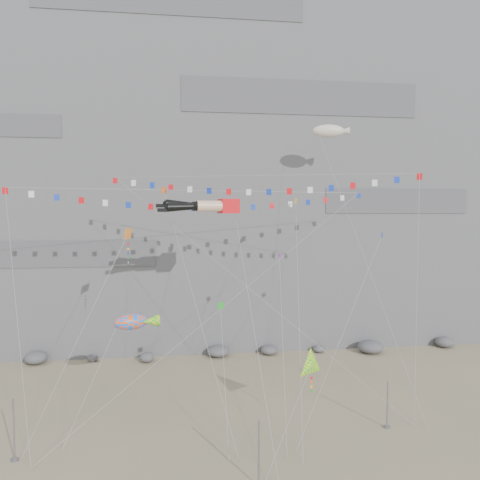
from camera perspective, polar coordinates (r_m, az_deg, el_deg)
The scene contains 18 objects.
ground at distance 39.73m, azimuth -0.43°, elevation -21.28°, with size 120.00×120.00×0.00m, color gray.
cliff at distance 68.52m, azimuth -3.86°, elevation 10.40°, with size 80.00×28.00×50.00m, color slate.
talus_boulders at distance 55.38m, azimuth -2.71°, elevation -13.41°, with size 60.00×3.00×1.20m, color #5D5C61, non-canonical shape.
anchor_pole_left at distance 36.78m, azimuth -25.85°, elevation -20.13°, with size 0.12×0.12×4.21m, color gray.
anchor_pole_center at distance 30.99m, azimuth 2.30°, elevation -24.58°, with size 0.12×0.12×4.08m, color gray.
anchor_pole_right at distance 39.71m, azimuth 17.53°, elevation -18.57°, with size 0.12×0.12×3.68m, color gray.
legs_kite at distance 40.73m, azimuth -4.09°, elevation 4.12°, with size 7.90×15.46×22.28m.
flag_banner_upper at distance 44.25m, azimuth -4.47°, elevation 6.01°, with size 33.11×16.66×25.82m.
flag_banner_lower at distance 41.95m, azimuth 2.33°, elevation 7.82°, with size 25.98×12.14×23.97m.
harlequin_kite at distance 40.14m, azimuth -13.54°, elevation 0.67°, with size 7.44×9.26×18.04m.
fish_windsock at distance 37.65m, azimuth -13.12°, elevation -9.69°, with size 6.55×5.26×10.05m.
delta_kite at distance 36.53m, azimuth 8.72°, elevation -14.87°, with size 5.91×6.86×9.05m.
blimp_windsock at distance 51.67m, azimuth 10.73°, elevation 12.87°, with size 5.28×16.73×29.81m.
small_kite_a at distance 44.15m, azimuth -9.15°, elevation 5.56°, with size 5.87×14.81×23.94m.
small_kite_b at distance 42.16m, azimuth 4.85°, elevation -2.47°, with size 2.46×11.82×16.98m.
small_kite_c at distance 37.41m, azimuth -2.37°, elevation -8.21°, with size 1.11×7.34×11.33m.
small_kite_d at distance 45.79m, azimuth 6.81°, elevation 4.23°, with size 4.05×16.39×23.92m.
small_kite_e at distance 41.27m, azimuth 16.74°, elevation 0.04°, with size 9.73×7.45×18.54m.
Camera 1 is at (-4.54, -35.84, 16.54)m, focal length 35.00 mm.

